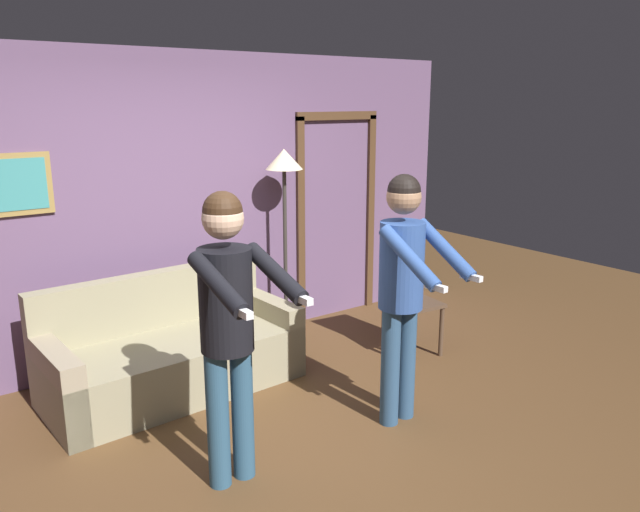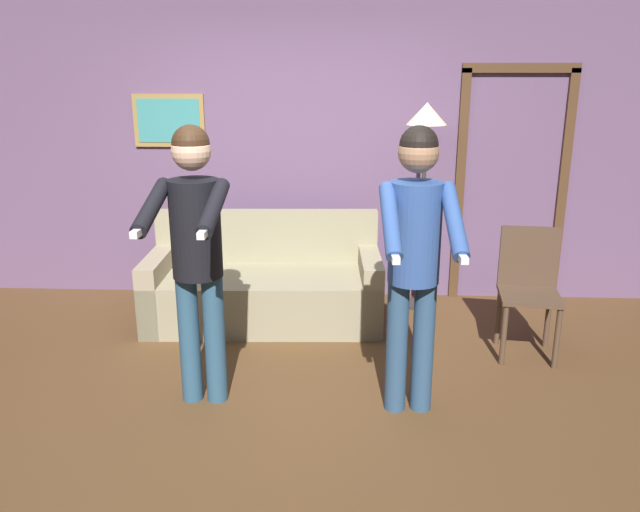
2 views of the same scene
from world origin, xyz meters
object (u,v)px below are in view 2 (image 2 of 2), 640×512
at_px(torchiere_lamp, 426,139).
at_px(couch, 265,288).
at_px(person_standing_right, 415,246).
at_px(dining_chair_distant, 529,284).
at_px(person_standing_left, 195,241).

bearing_deg(torchiere_lamp, couch, -163.49).
xyz_separation_m(person_standing_right, dining_chair_distant, (0.93, 0.90, -0.52)).
height_order(person_standing_right, dining_chair_distant, person_standing_right).
bearing_deg(torchiere_lamp, dining_chair_distant, -52.92).
distance_m(person_standing_right, dining_chair_distant, 1.40).
height_order(torchiere_lamp, person_standing_right, torchiere_lamp).
distance_m(torchiere_lamp, person_standing_left, 2.37).
xyz_separation_m(person_standing_left, person_standing_right, (1.28, -0.05, -0.00)).
relative_size(torchiere_lamp, person_standing_right, 1.02).
relative_size(person_standing_right, dining_chair_distant, 1.86).
xyz_separation_m(torchiere_lamp, dining_chair_distant, (0.69, -0.91, -0.95)).
bearing_deg(person_standing_left, dining_chair_distant, 20.97).
bearing_deg(couch, person_standing_right, -52.84).
distance_m(couch, torchiere_lamp, 1.83).
bearing_deg(torchiere_lamp, person_standing_right, -97.78).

